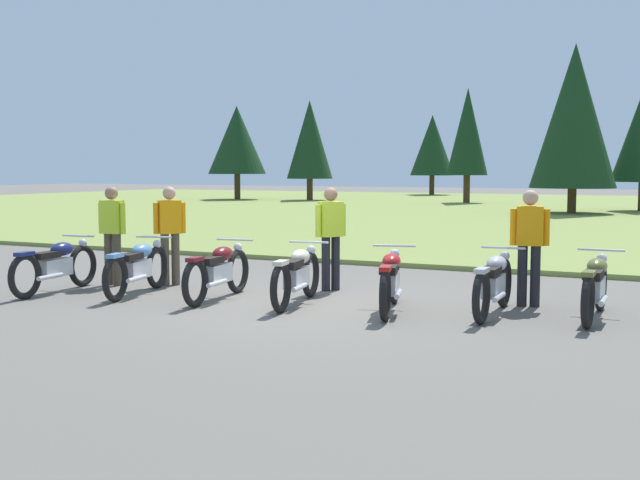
# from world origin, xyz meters

# --- Properties ---
(ground_plane) EXTENTS (140.00, 140.00, 0.00)m
(ground_plane) POSITION_xyz_m (0.00, 0.00, 0.00)
(ground_plane) COLOR #605B54
(grass_moorland) EXTENTS (80.00, 44.00, 0.10)m
(grass_moorland) POSITION_xyz_m (0.00, 26.77, 0.05)
(grass_moorland) COLOR olive
(grass_moorland) RESTS_ON ground
(forest_treeline) EXTENTS (41.49, 24.09, 8.24)m
(forest_treeline) POSITION_xyz_m (1.41, 32.94, 3.88)
(forest_treeline) COLOR #47331E
(forest_treeline) RESTS_ON ground
(motorcycle_navy) EXTENTS (0.62, 2.10, 0.88)m
(motorcycle_navy) POSITION_xyz_m (-4.07, -0.65, 0.44)
(motorcycle_navy) COLOR black
(motorcycle_navy) RESTS_ON ground
(motorcycle_sky_blue) EXTENTS (0.72, 2.07, 0.88)m
(motorcycle_sky_blue) POSITION_xyz_m (-2.76, -0.26, 0.44)
(motorcycle_sky_blue) COLOR black
(motorcycle_sky_blue) RESTS_ON ground
(motorcycle_maroon) EXTENTS (0.62, 2.10, 0.88)m
(motorcycle_maroon) POSITION_xyz_m (-1.36, -0.11, 0.44)
(motorcycle_maroon) COLOR black
(motorcycle_maroon) RESTS_ON ground
(motorcycle_cream) EXTENTS (0.68, 2.09, 0.88)m
(motorcycle_cream) POSITION_xyz_m (-0.09, 0.03, 0.44)
(motorcycle_cream) COLOR black
(motorcycle_cream) RESTS_ON ground
(motorcycle_red) EXTENTS (0.80, 2.05, 0.88)m
(motorcycle_red) POSITION_xyz_m (1.34, 0.07, 0.44)
(motorcycle_red) COLOR black
(motorcycle_red) RESTS_ON ground
(motorcycle_silver) EXTENTS (0.62, 2.10, 0.88)m
(motorcycle_silver) POSITION_xyz_m (2.68, 0.45, 0.44)
(motorcycle_silver) COLOR black
(motorcycle_silver) RESTS_ON ground
(motorcycle_olive) EXTENTS (0.62, 2.10, 0.88)m
(motorcycle_olive) POSITION_xyz_m (3.95, 0.73, 0.44)
(motorcycle_olive) COLOR black
(motorcycle_olive) RESTS_ON ground
(rider_near_row_end) EXTENTS (0.39, 0.47, 1.67)m
(rider_near_row_end) POSITION_xyz_m (-0.22, 1.45, 0.95)
(rider_near_row_end) COLOR black
(rider_near_row_end) RESTS_ON ground
(rider_with_back_turned) EXTENTS (0.54, 0.30, 1.67)m
(rider_with_back_turned) POSITION_xyz_m (2.97, 1.33, 0.95)
(rider_with_back_turned) COLOR black
(rider_with_back_turned) RESTS_ON ground
(rider_checking_bike) EXTENTS (0.40, 0.44, 1.67)m
(rider_checking_bike) POSITION_xyz_m (-2.92, 0.80, 0.95)
(rider_checking_bike) COLOR #4C4233
(rider_checking_bike) RESTS_ON ground
(rider_in_hivis_vest) EXTENTS (0.55, 0.23, 1.67)m
(rider_in_hivis_vest) POSITION_xyz_m (-3.79, 0.37, 0.95)
(rider_in_hivis_vest) COLOR #4C4233
(rider_in_hivis_vest) RESTS_ON ground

